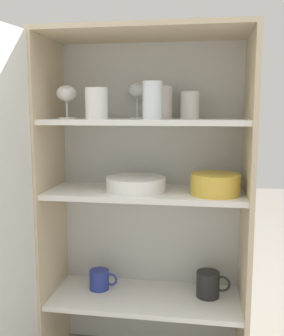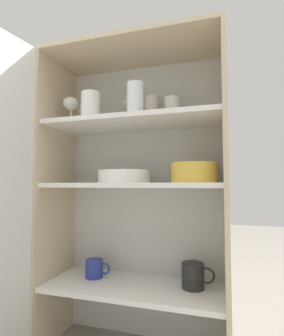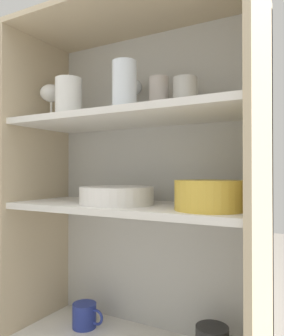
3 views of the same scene
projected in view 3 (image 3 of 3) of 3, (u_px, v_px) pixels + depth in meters
The scene contains 15 objects.
cupboard_back_panel at pixel (153, 221), 1.15m from camera, with size 0.79×0.02×1.31m, color silver.
cupboard_side_left at pixel (39, 219), 1.19m from camera, with size 0.02×0.33×1.31m, color #CCB793.
cupboard_side_right at pixel (261, 241), 0.82m from camera, with size 0.02×0.33×1.31m, color #CCB793.
cupboard_top_panel at pixel (129, 14), 1.02m from camera, with size 0.79×0.33×0.02m, color #CCB793.
shelf_board_middle at pixel (129, 207), 1.01m from camera, with size 0.76×0.30×0.02m, color white.
shelf_board_upper at pixel (129, 118), 1.01m from camera, with size 0.76×0.30×0.02m, color white.
tumbler_glass_0 at pixel (124, 85), 0.92m from camera, with size 0.07×0.07×0.13m.
tumbler_glass_1 at pixel (159, 97), 1.05m from camera, with size 0.06×0.06×0.13m.
tumbler_glass_2 at pixel (69, 97), 1.01m from camera, with size 0.08×0.08×0.11m.
tumbler_glass_3 at pixel (185, 95), 0.97m from camera, with size 0.07×0.07×0.10m.
wine_glass_0 at pixel (51, 95), 1.14m from camera, with size 0.08×0.08×0.13m.
wine_glass_1 at pixel (131, 90), 1.12m from camera, with size 0.07×0.07×0.14m.
plate_stack_white at pixel (117, 195), 1.01m from camera, with size 0.23×0.23×0.05m.
mixing_bowl_large at pixel (210, 194), 0.85m from camera, with size 0.18×0.18×0.08m.
coffee_mug_primary at pixel (85, 315), 1.13m from camera, with size 0.12×0.08×0.08m.
Camera 3 is at (0.52, -0.72, 0.83)m, focal length 35.00 mm.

